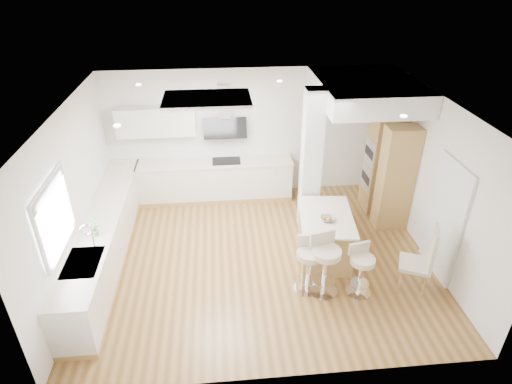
{
  "coord_description": "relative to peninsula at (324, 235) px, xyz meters",
  "views": [
    {
      "loc": [
        -0.64,
        -6.1,
        4.86
      ],
      "look_at": [
        -0.03,
        0.4,
        1.14
      ],
      "focal_mm": 30.0,
      "sensor_mm": 36.0,
      "label": 1
    }
  ],
  "objects": [
    {
      "name": "ground",
      "position": [
        -1.16,
        0.02,
        -0.42
      ],
      "size": [
        6.0,
        6.0,
        0.0
      ],
      "primitive_type": "plane",
      "color": "olive",
      "rests_on": "ground"
    },
    {
      "name": "ceiling",
      "position": [
        -1.16,
        0.02,
        -0.42
      ],
      "size": [
        6.0,
        5.0,
        0.02
      ],
      "primitive_type": "cube",
      "color": "white",
      "rests_on": "ground"
    },
    {
      "name": "wall_back",
      "position": [
        -1.16,
        2.52,
        0.98
      ],
      "size": [
        6.0,
        0.04,
        2.8
      ],
      "primitive_type": "cube",
      "color": "silver",
      "rests_on": "ground"
    },
    {
      "name": "wall_left",
      "position": [
        -4.16,
        0.02,
        0.98
      ],
      "size": [
        0.04,
        5.0,
        2.8
      ],
      "primitive_type": "cube",
      "color": "silver",
      "rests_on": "ground"
    },
    {
      "name": "wall_right",
      "position": [
        1.84,
        0.02,
        0.98
      ],
      "size": [
        0.04,
        5.0,
        2.8
      ],
      "primitive_type": "cube",
      "color": "silver",
      "rests_on": "ground"
    },
    {
      "name": "skylight",
      "position": [
        -1.95,
        0.62,
        2.35
      ],
      "size": [
        4.1,
        2.1,
        0.06
      ],
      "color": "silver",
      "rests_on": "ground"
    },
    {
      "name": "window_left",
      "position": [
        -4.11,
        -0.88,
        1.27
      ],
      "size": [
        0.06,
        1.28,
        1.07
      ],
      "color": "white",
      "rests_on": "ground"
    },
    {
      "name": "doorway_right",
      "position": [
        1.82,
        -0.58,
        0.58
      ],
      "size": [
        0.05,
        1.0,
        2.1
      ],
      "color": "#3E3631",
      "rests_on": "ground"
    },
    {
      "name": "counter_left",
      "position": [
        -3.86,
        0.25,
        0.04
      ],
      "size": [
        0.63,
        4.5,
        1.35
      ],
      "color": "tan",
      "rests_on": "ground"
    },
    {
      "name": "counter_back",
      "position": [
        -2.07,
        2.24,
        0.27
      ],
      "size": [
        3.62,
        0.63,
        2.5
      ],
      "color": "tan",
      "rests_on": "ground"
    },
    {
      "name": "pillar",
      "position": [
        -0.11,
        0.97,
        0.98
      ],
      "size": [
        0.35,
        0.35,
        2.8
      ],
      "color": "silver",
      "rests_on": "ground"
    },
    {
      "name": "soffit",
      "position": [
        0.94,
        1.42,
        2.18
      ],
      "size": [
        1.78,
        2.2,
        0.4
      ],
      "color": "white",
      "rests_on": "ground"
    },
    {
      "name": "oven_column",
      "position": [
        1.52,
        1.24,
        0.63
      ],
      "size": [
        0.63,
        1.21,
        2.1
      ],
      "color": "tan",
      "rests_on": "ground"
    },
    {
      "name": "peninsula",
      "position": [
        0.0,
        0.0,
        0.0
      ],
      "size": [
        1.06,
        1.47,
        0.9
      ],
      "rotation": [
        0.0,
        0.0,
        -0.11
      ],
      "color": "tan",
      "rests_on": "ground"
    },
    {
      "name": "bar_stool_a",
      "position": [
        -0.46,
        -0.86,
        0.12
      ],
      "size": [
        0.48,
        0.48,
        0.97
      ],
      "rotation": [
        0.0,
        0.0,
        -0.1
      ],
      "color": "white",
      "rests_on": "ground"
    },
    {
      "name": "bar_stool_b",
      "position": [
        -0.23,
        -0.94,
        0.18
      ],
      "size": [
        0.58,
        0.58,
        1.07
      ],
      "rotation": [
        0.0,
        0.0,
        0.23
      ],
      "color": "white",
      "rests_on": "ground"
    },
    {
      "name": "bar_stool_c",
      "position": [
        0.33,
        -1.03,
        0.08
      ],
      "size": [
        0.48,
        0.48,
        0.9
      ],
      "rotation": [
        0.0,
        0.0,
        0.21
      ],
      "color": "white",
      "rests_on": "ground"
    },
    {
      "name": "dining_chair",
      "position": [
        1.32,
        -1.05,
        0.22
      ],
      "size": [
        0.62,
        0.62,
        1.21
      ],
      "rotation": [
        0.0,
        0.0,
        -0.41
      ],
      "color": "#C1B49D",
      "rests_on": "ground"
    }
  ]
}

